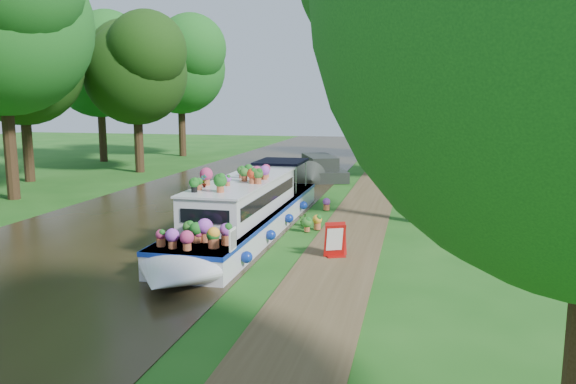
{
  "coord_description": "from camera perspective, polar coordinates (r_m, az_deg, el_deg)",
  "views": [
    {
      "loc": [
        3.26,
        -17.58,
        4.48
      ],
      "look_at": [
        -1.07,
        1.08,
        1.3
      ],
      "focal_mm": 35.0,
      "sensor_mm": 36.0,
      "label": 1
    }
  ],
  "objects": [
    {
      "name": "tree_near_far",
      "position": [
        43.76,
        14.32,
        12.5
      ],
      "size": [
        7.59,
        7.26,
        10.3
      ],
      "color": "black",
      "rests_on": "ground"
    },
    {
      "name": "sandwich_board",
      "position": [
        16.13,
        4.82,
        -5.04
      ],
      "size": [
        0.66,
        0.69,
        0.96
      ],
      "rotation": [
        0.0,
        0.0,
        0.43
      ],
      "color": "#9D0E0B",
      "rests_on": "towpath"
    },
    {
      "name": "canal_water",
      "position": [
        20.37,
        -14.38,
        -3.55
      ],
      "size": [
        10.0,
        100.0,
        0.02
      ],
      "primitive_type": "cube",
      "color": "black",
      "rests_on": "ground"
    },
    {
      "name": "ground",
      "position": [
        18.44,
        2.49,
        -4.65
      ],
      "size": [
        100.0,
        100.0,
        0.0
      ],
      "primitive_type": "plane",
      "color": "#195114",
      "rests_on": "ground"
    },
    {
      "name": "tree_far_d",
      "position": [
        45.6,
        -10.88,
        12.92
      ],
      "size": [
        8.05,
        7.7,
        10.85
      ],
      "color": "black",
      "rests_on": "ground"
    },
    {
      "name": "tree_far_b",
      "position": [
        28.3,
        -27.18,
        16.11
      ],
      "size": [
        8.97,
        8.58,
        12.11
      ],
      "color": "black",
      "rests_on": "ground"
    },
    {
      "name": "pedestrian_dark",
      "position": [
        41.72,
        9.43,
        4.51
      ],
      "size": [
        1.0,
        0.81,
        1.94
      ],
      "primitive_type": "imported",
      "rotation": [
        0.0,
        0.0,
        0.08
      ],
      "color": "black",
      "rests_on": "towpath"
    },
    {
      "name": "tree_far_g",
      "position": [
        33.89,
        -25.44,
        12.43
      ],
      "size": [
        7.36,
        7.04,
        9.95
      ],
      "color": "black",
      "rests_on": "ground"
    },
    {
      "name": "verge_plant",
      "position": [
        20.04,
        1.66,
        -2.81
      ],
      "size": [
        0.54,
        0.51,
        0.47
      ],
      "primitive_type": "imported",
      "rotation": [
        0.0,
        0.0,
        -0.43
      ],
      "color": "#326B20",
      "rests_on": "ground"
    },
    {
      "name": "plant_boat",
      "position": [
        18.52,
        -4.51,
        -1.9
      ],
      "size": [
        2.29,
        13.52,
        2.28
      ],
      "color": "silver",
      "rests_on": "canal_water"
    },
    {
      "name": "tree_far_c",
      "position": [
        35.9,
        -15.19,
        12.36
      ],
      "size": [
        7.13,
        6.82,
        9.59
      ],
      "color": "black",
      "rests_on": "ground"
    },
    {
      "name": "second_boat",
      "position": [
        32.2,
        3.25,
        2.35
      ],
      "size": [
        3.95,
        7.11,
        1.29
      ],
      "rotation": [
        0.0,
        0.0,
        0.38
      ],
      "color": "black",
      "rests_on": "canal_water"
    },
    {
      "name": "tree_near_overhang",
      "position": [
        20.77,
        14.96,
        14.98
      ],
      "size": [
        5.52,
        5.28,
        8.99
      ],
      "color": "black",
      "rests_on": "ground"
    },
    {
      "name": "towpath",
      "position": [
        18.26,
        6.2,
        -4.79
      ],
      "size": [
        2.2,
        100.0,
        0.03
      ],
      "primitive_type": "cube",
      "color": "#4E3E24",
      "rests_on": "ground"
    },
    {
      "name": "tree_far_h",
      "position": [
        42.99,
        -18.64,
        12.48
      ],
      "size": [
        7.82,
        7.48,
        10.49
      ],
      "color": "black",
      "rests_on": "ground"
    },
    {
      "name": "tree_near_mid",
      "position": [
        32.75,
        15.55,
        12.51
      ],
      "size": [
        6.9,
        6.6,
        9.4
      ],
      "color": "black",
      "rests_on": "ground"
    },
    {
      "name": "pedestrian_pink",
      "position": [
        40.61,
        9.13,
        4.33
      ],
      "size": [
        0.8,
        0.69,
        1.86
      ],
      "primitive_type": "imported",
      "rotation": [
        0.0,
        0.0,
        -0.42
      ],
      "color": "pink",
      "rests_on": "towpath"
    }
  ]
}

